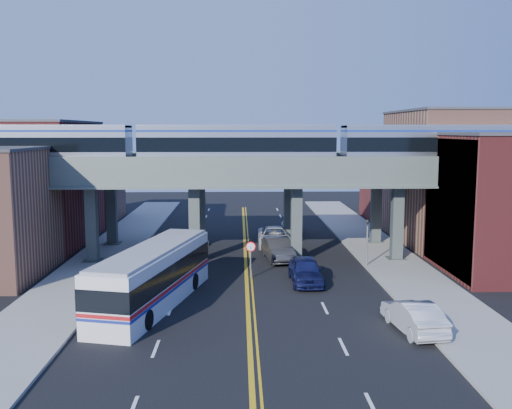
% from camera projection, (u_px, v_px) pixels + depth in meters
% --- Properties ---
extents(ground, '(120.00, 120.00, 0.00)m').
position_uv_depth(ground, '(247.00, 290.00, 37.21)').
color(ground, black).
rests_on(ground, ground).
extents(sidewalk_west, '(5.00, 70.00, 0.16)m').
position_uv_depth(sidewalk_west, '(106.00, 256.00, 46.78)').
color(sidewalk_west, gray).
rests_on(sidewalk_west, ground).
extents(sidewalk_east, '(5.00, 70.00, 0.16)m').
position_uv_depth(sidewalk_east, '(383.00, 254.00, 47.45)').
color(sidewalk_east, gray).
rests_on(sidewalk_east, ground).
extents(building_west_b, '(8.00, 14.00, 11.00)m').
position_uv_depth(building_west_b, '(41.00, 184.00, 51.82)').
color(building_west_b, maroon).
rests_on(building_west_b, ground).
extents(building_west_c, '(8.00, 10.00, 8.00)m').
position_uv_depth(building_west_c, '(81.00, 186.00, 64.90)').
color(building_west_c, '#8E5A49').
rests_on(building_west_c, ground).
extents(building_east_a, '(8.00, 10.00, 10.00)m').
position_uv_depth(building_east_a, '(502.00, 205.00, 41.07)').
color(building_east_a, maroon).
rests_on(building_east_a, ground).
extents(building_east_b, '(8.00, 14.00, 12.00)m').
position_uv_depth(building_east_b, '(444.00, 177.00, 52.83)').
color(building_east_b, '#8E5A49').
rests_on(building_east_b, ground).
extents(building_east_c, '(8.00, 10.00, 9.00)m').
position_uv_depth(building_east_c, '(403.00, 181.00, 65.91)').
color(building_east_c, maroon).
rests_on(building_east_c, ground).
extents(mural_panel, '(0.10, 9.50, 9.50)m').
position_uv_depth(mural_panel, '(448.00, 209.00, 40.98)').
color(mural_panel, teal).
rests_on(mural_panel, ground).
extents(elevated_viaduct_near, '(52.00, 3.60, 7.40)m').
position_uv_depth(elevated_viaduct_near, '(245.00, 180.00, 44.30)').
color(elevated_viaduct_near, '#394241').
rests_on(elevated_viaduct_near, ground).
extents(elevated_viaduct_far, '(52.00, 3.60, 7.40)m').
position_uv_depth(elevated_viaduct_far, '(245.00, 174.00, 51.24)').
color(elevated_viaduct_far, '#394241').
rests_on(elevated_viaduct_far, ground).
extents(transit_train, '(46.51, 2.91, 3.40)m').
position_uv_depth(transit_train, '(237.00, 145.00, 43.93)').
color(transit_train, black).
rests_on(transit_train, elevated_viaduct_near).
extents(stop_sign, '(0.76, 0.09, 2.63)m').
position_uv_depth(stop_sign, '(251.00, 254.00, 39.97)').
color(stop_sign, slate).
rests_on(stop_sign, ground).
extents(traffic_signal, '(0.15, 0.18, 4.10)m').
position_uv_depth(traffic_signal, '(367.00, 237.00, 43.13)').
color(traffic_signal, slate).
rests_on(traffic_signal, ground).
extents(transit_bus, '(5.85, 13.27, 3.34)m').
position_uv_depth(transit_bus, '(153.00, 277.00, 33.81)').
color(transit_bus, silver).
rests_on(transit_bus, ground).
extents(car_lane_a, '(2.15, 5.23, 1.77)m').
position_uv_depth(car_lane_a, '(306.00, 270.00, 38.72)').
color(car_lane_a, '#11153F').
rests_on(car_lane_a, ground).
extents(car_lane_b, '(2.58, 5.59, 1.78)m').
position_uv_depth(car_lane_b, '(278.00, 249.00, 45.58)').
color(car_lane_b, '#27272A').
rests_on(car_lane_b, ground).
extents(car_lane_c, '(2.97, 6.29, 1.74)m').
position_uv_depth(car_lane_c, '(274.00, 237.00, 50.89)').
color(car_lane_c, silver).
rests_on(car_lane_c, ground).
extents(car_lane_d, '(2.34, 5.14, 1.46)m').
position_uv_depth(car_lane_d, '(291.00, 226.00, 57.84)').
color(car_lane_d, silver).
rests_on(car_lane_d, ground).
extents(car_parked_curb, '(2.35, 5.17, 1.65)m').
position_uv_depth(car_parked_curb, '(414.00, 316.00, 29.42)').
color(car_parked_curb, silver).
rests_on(car_parked_curb, ground).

